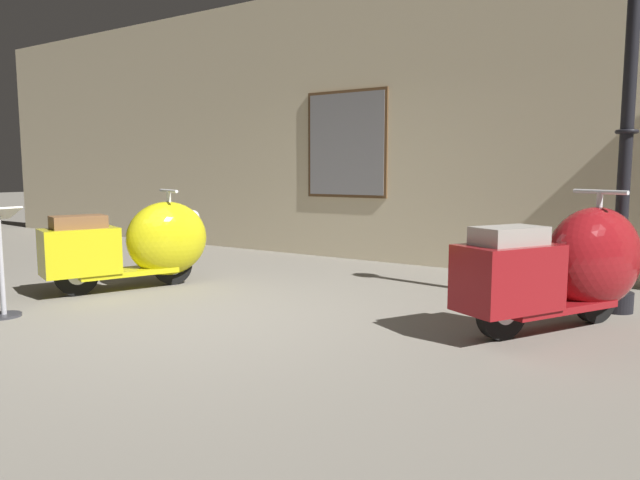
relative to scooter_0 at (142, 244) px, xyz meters
name	(u,v)px	position (x,y,z in m)	size (l,w,h in m)	color
ground_plane	(191,322)	(1.47, -0.73, -0.48)	(60.00, 60.00, 0.00)	slate
showroom_back_wall	(409,121)	(1.64, 3.11, 1.43)	(18.00, 0.63, 3.82)	beige
scooter_0	(142,244)	(0.00, 0.00, 0.00)	(1.08, 1.78, 1.05)	black
scooter_1	(569,266)	(4.13, 0.81, 0.02)	(1.31, 1.83, 1.10)	black
lamppost	(626,137)	(4.39, 1.63, 1.07)	(0.28, 0.28, 2.99)	black
info_stanchion	(1,272)	(0.01, -1.51, -0.09)	(0.28, 0.32, 0.95)	#333338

